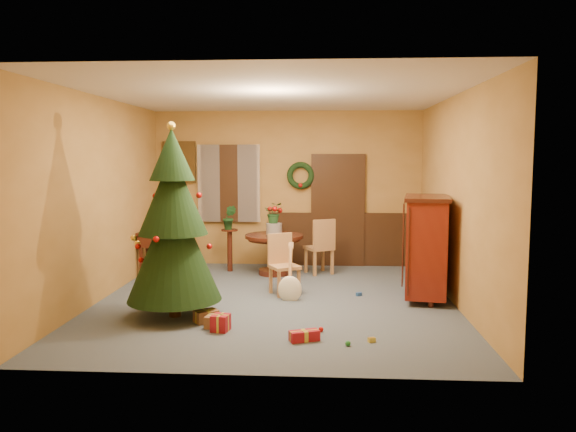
# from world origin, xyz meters

# --- Properties ---
(room_envelope) EXTENTS (5.50, 5.50, 5.50)m
(room_envelope) POSITION_xyz_m (0.21, 2.70, 1.12)
(room_envelope) COLOR #384652
(room_envelope) RESTS_ON ground
(dining_table) EXTENTS (1.02, 1.02, 0.70)m
(dining_table) POSITION_xyz_m (-0.17, 1.82, 0.49)
(dining_table) COLOR black
(dining_table) RESTS_ON floor
(urn) EXTENTS (0.28, 0.28, 0.20)m
(urn) POSITION_xyz_m (-0.17, 1.82, 0.80)
(urn) COLOR slate
(urn) RESTS_ON dining_table
(centerpiece_plant) EXTENTS (0.32, 0.28, 0.36)m
(centerpiece_plant) POSITION_xyz_m (-0.17, 1.82, 1.08)
(centerpiece_plant) COLOR #1E4C23
(centerpiece_plant) RESTS_ON urn
(chair_near) EXTENTS (0.53, 0.53, 0.90)m
(chair_near) POSITION_xyz_m (0.07, 0.46, 0.48)
(chair_near) COLOR #A07440
(chair_near) RESTS_ON floor
(chair_far) EXTENTS (0.57, 0.57, 0.98)m
(chair_far) POSITION_xyz_m (0.64, 1.87, 0.52)
(chair_far) COLOR #A07440
(chair_far) RESTS_ON floor
(guitar) EXTENTS (0.43, 0.57, 0.78)m
(guitar) POSITION_xyz_m (0.20, 0.04, 0.40)
(guitar) COLOR #F7F1CE
(guitar) RESTS_ON floor
(plant_stand) EXTENTS (0.29, 0.29, 0.76)m
(plant_stand) POSITION_xyz_m (-0.99, 2.05, 0.47)
(plant_stand) COLOR black
(plant_stand) RESTS_ON floor
(stand_plant) EXTENTS (0.24, 0.19, 0.43)m
(stand_plant) POSITION_xyz_m (-0.99, 2.05, 0.97)
(stand_plant) COLOR #19471E
(stand_plant) RESTS_ON plant_stand
(christmas_tree) EXTENTS (1.20, 1.20, 2.48)m
(christmas_tree) POSITION_xyz_m (-1.23, -0.85, 1.18)
(christmas_tree) COLOR #382111
(christmas_tree) RESTS_ON floor
(writing_desk) EXTENTS (0.88, 0.47, 0.77)m
(writing_desk) POSITION_xyz_m (-2.04, 1.56, 0.58)
(writing_desk) COLOR black
(writing_desk) RESTS_ON floor
(sideboard) EXTENTS (0.80, 1.25, 1.49)m
(sideboard) POSITION_xyz_m (2.15, 0.26, 0.80)
(sideboard) COLOR #551009
(sideboard) RESTS_ON floor
(gift_a) EXTENTS (0.31, 0.25, 0.15)m
(gift_a) POSITION_xyz_m (-0.59, -1.31, 0.07)
(gift_a) COLOR brown
(gift_a) RESTS_ON floor
(gift_b) EXTENTS (0.23, 0.23, 0.20)m
(gift_b) POSITION_xyz_m (-0.53, -1.42, 0.10)
(gift_b) COLOR maroon
(gift_b) RESTS_ON floor
(gift_c) EXTENTS (0.34, 0.32, 0.15)m
(gift_c) POSITION_xyz_m (-0.77, -1.08, 0.07)
(gift_c) COLOR brown
(gift_c) RESTS_ON floor
(gift_d) EXTENTS (0.36, 0.25, 0.12)m
(gift_d) POSITION_xyz_m (0.47, -1.72, 0.06)
(gift_d) COLOR maroon
(gift_d) RESTS_ON floor
(toy_a) EXTENTS (0.09, 0.08, 0.05)m
(toy_a) POSITION_xyz_m (1.21, 0.37, 0.03)
(toy_a) COLOR #224E93
(toy_a) RESTS_ON floor
(toy_b) EXTENTS (0.06, 0.06, 0.06)m
(toy_b) POSITION_xyz_m (0.95, -1.87, 0.03)
(toy_b) COLOR #217B34
(toy_b) RESTS_ON floor
(toy_c) EXTENTS (0.07, 0.09, 0.05)m
(toy_c) POSITION_xyz_m (0.59, -1.47, 0.03)
(toy_c) COLOR gold
(toy_c) RESTS_ON floor
(toy_d) EXTENTS (0.06, 0.06, 0.06)m
(toy_d) POSITION_xyz_m (0.65, -1.39, 0.03)
(toy_d) COLOR #BC100C
(toy_d) RESTS_ON floor
(toy_e) EXTENTS (0.09, 0.08, 0.05)m
(toy_e) POSITION_xyz_m (1.22, -1.72, 0.03)
(toy_e) COLOR yellow
(toy_e) RESTS_ON floor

